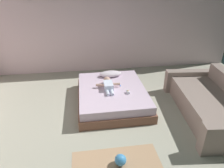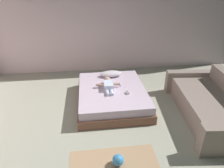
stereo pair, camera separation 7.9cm
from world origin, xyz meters
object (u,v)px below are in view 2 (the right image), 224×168
object	(u,v)px
bed	(112,95)
toy_ball	(118,160)
pillow	(111,74)
toothbrush	(120,85)
baby_bottle	(128,92)
couch	(212,104)
baby	(108,85)

from	to	relation	value
bed	toy_ball	size ratio (longest dim) A/B	10.50
pillow	toy_ball	distance (m)	2.34
toothbrush	baby_bottle	xyz separation A→B (m)	(0.10, -0.38, 0.02)
pillow	toy_ball	world-z (taller)	pillow
couch	baby_bottle	xyz separation A→B (m)	(-1.58, 0.47, 0.12)
bed	baby_bottle	xyz separation A→B (m)	(0.29, -0.26, 0.21)
couch	bed	bearing A→B (deg)	158.48
pillow	baby_bottle	size ratio (longest dim) A/B	4.73
baby	pillow	bearing A→B (deg)	76.29
toothbrush	bed	bearing A→B (deg)	-148.13
baby	couch	bearing A→B (deg)	-21.96
baby	baby_bottle	size ratio (longest dim) A/B	5.79
baby	toothbrush	size ratio (longest dim) A/B	5.17
pillow	couch	bearing A→B (deg)	-36.27
bed	baby_bottle	world-z (taller)	baby_bottle
bed	toothbrush	xyz separation A→B (m)	(0.19, 0.12, 0.19)
baby	bed	bearing A→B (deg)	-31.43
baby	toy_ball	bearing A→B (deg)	-91.54
pillow	baby	world-z (taller)	baby
couch	baby_bottle	world-z (taller)	couch
couch	toy_ball	distance (m)	2.22
baby	baby_bottle	world-z (taller)	baby
bed	toothbrush	distance (m)	0.29
pillow	toy_ball	bearing A→B (deg)	-94.47
bed	baby	bearing A→B (deg)	148.57
pillow	couch	world-z (taller)	couch
couch	toy_ball	bearing A→B (deg)	-153.85
couch	toy_ball	size ratio (longest dim) A/B	13.27
bed	baby	xyz separation A→B (m)	(-0.08, 0.05, 0.25)
baby	toy_ball	distance (m)	1.79
toy_ball	couch	bearing A→B (deg)	26.15
pillow	couch	distance (m)	2.25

